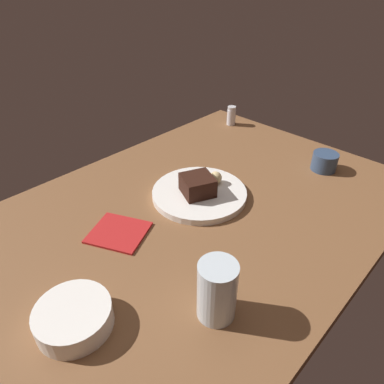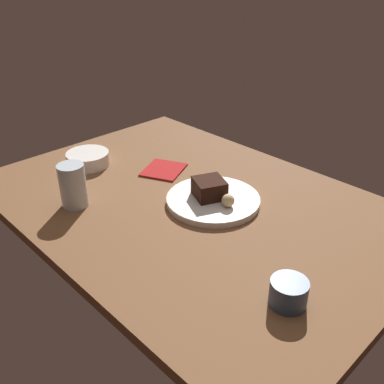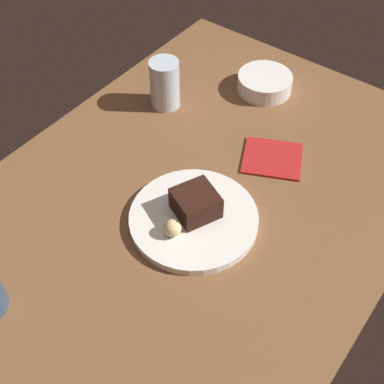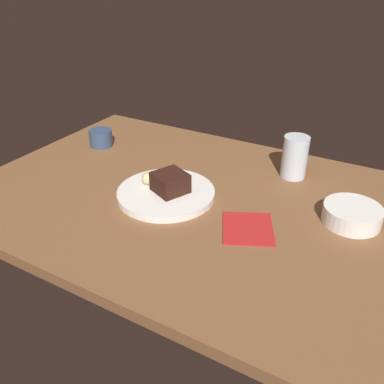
{
  "view_description": "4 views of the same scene",
  "coord_description": "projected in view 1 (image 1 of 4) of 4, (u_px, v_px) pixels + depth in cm",
  "views": [
    {
      "loc": [
        -54.75,
        -50.66,
        59.8
      ],
      "look_at": [
        -0.39,
        1.49,
        8.24
      ],
      "focal_mm": 32.65,
      "sensor_mm": 36.0,
      "label": 1
    },
    {
      "loc": [
        77.32,
        -74.54,
        66.31
      ],
      "look_at": [
        0.05,
        0.45,
        5.88
      ],
      "focal_mm": 40.66,
      "sensor_mm": 36.0,
      "label": 2
    },
    {
      "loc": [
        59.22,
        44.22,
        88.04
      ],
      "look_at": [
        2.95,
        1.83,
        8.86
      ],
      "focal_mm": 49.19,
      "sensor_mm": 36.0,
      "label": 3
    },
    {
      "loc": [
        -48.14,
        83.67,
        59.43
      ],
      "look_at": [
        -1.61,
        1.38,
        5.01
      ],
      "focal_mm": 38.08,
      "sensor_mm": 36.0,
      "label": 4
    }
  ],
  "objects": [
    {
      "name": "dessert_plate",
      "position": [
        199.0,
        193.0,
        0.98
      ],
      "size": [
        26.57,
        26.57,
        1.84
      ],
      "primitive_type": "cylinder",
      "color": "white",
      "rests_on": "dining_table"
    },
    {
      "name": "bread_roll",
      "position": [
        216.0,
        178.0,
        1.0
      ],
      "size": [
        3.62,
        3.62,
        3.62
      ],
      "primitive_type": "sphere",
      "color": "#DBC184",
      "rests_on": "dessert_plate"
    },
    {
      "name": "chocolate_cake_slice",
      "position": [
        198.0,
        185.0,
        0.95
      ],
      "size": [
        10.88,
        10.83,
        5.25
      ],
      "primitive_type": "cube",
      "rotation": [
        0.0,
        0.0,
        5.86
      ],
      "color": "black",
      "rests_on": "dessert_plate"
    },
    {
      "name": "salt_shaker",
      "position": [
        231.0,
        116.0,
        1.38
      ],
      "size": [
        3.43,
        3.43,
        7.43
      ],
      "color": "silver",
      "rests_on": "dining_table"
    },
    {
      "name": "dining_table",
      "position": [
        197.0,
        214.0,
        0.94
      ],
      "size": [
        120.0,
        84.0,
        3.0
      ],
      "primitive_type": "cube",
      "color": "brown",
      "rests_on": "ground"
    },
    {
      "name": "folded_napkin",
      "position": [
        119.0,
        232.0,
        0.86
      ],
      "size": [
        16.44,
        17.03,
        0.6
      ],
      "primitive_type": "cube",
      "rotation": [
        0.0,
        0.0,
        0.45
      ],
      "color": "#B21E1E",
      "rests_on": "dining_table"
    },
    {
      "name": "side_bowl",
      "position": [
        74.0,
        317.0,
        0.63
      ],
      "size": [
        14.08,
        14.08,
        4.43
      ],
      "primitive_type": "cylinder",
      "color": "white",
      "rests_on": "dining_table"
    },
    {
      "name": "water_glass",
      "position": [
        217.0,
        291.0,
        0.63
      ],
      "size": [
        7.39,
        7.39,
        12.48
      ],
      "primitive_type": "cylinder",
      "color": "silver",
      "rests_on": "dining_table"
    },
    {
      "name": "coffee_cup",
      "position": [
        325.0,
        161.0,
        1.1
      ],
      "size": [
        7.81,
        7.81,
        5.67
      ],
      "primitive_type": "cylinder",
      "color": "#334766",
      "rests_on": "dining_table"
    }
  ]
}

